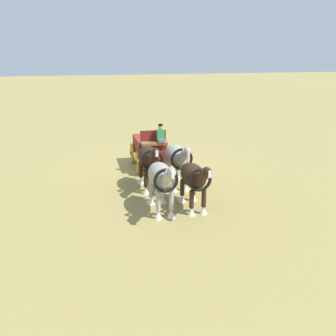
% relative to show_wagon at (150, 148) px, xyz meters
% --- Properties ---
extents(ground_plane, '(220.00, 220.00, 0.00)m').
position_rel_show_wagon_xyz_m(ground_plane, '(-0.16, 0.01, -1.09)').
color(ground_plane, '#9E8C4C').
extents(show_wagon, '(5.42, 2.03, 2.61)m').
position_rel_show_wagon_xyz_m(show_wagon, '(0.00, 0.00, 0.00)').
color(show_wagon, maroon).
rests_on(show_wagon, ground).
extents(draft_horse_rear_near, '(3.14, 1.14, 2.29)m').
position_rel_show_wagon_xyz_m(draft_horse_rear_near, '(3.44, 0.37, 0.32)').
color(draft_horse_rear_near, '#9E998E').
rests_on(draft_horse_rear_near, ground).
extents(draft_horse_rear_off, '(3.06, 1.12, 2.31)m').
position_rel_show_wagon_xyz_m(draft_horse_rear_off, '(3.34, -0.93, 0.33)').
color(draft_horse_rear_off, '#331E14').
rests_on(draft_horse_rear_off, ground).
extents(draft_horse_lead_near, '(2.98, 1.05, 2.18)m').
position_rel_show_wagon_xyz_m(draft_horse_lead_near, '(6.05, 0.16, 0.22)').
color(draft_horse_lead_near, '#331E14').
rests_on(draft_horse_lead_near, ground).
extents(draft_horse_lead_off, '(3.11, 1.08, 2.28)m').
position_rel_show_wagon_xyz_m(draft_horse_lead_off, '(5.94, -1.14, 0.31)').
color(draft_horse_lead_off, '#9E998E').
rests_on(draft_horse_lead_off, ground).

